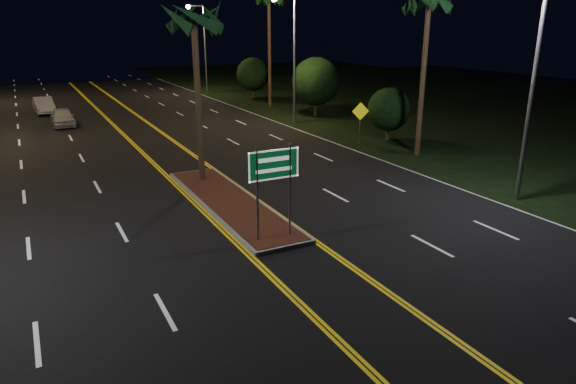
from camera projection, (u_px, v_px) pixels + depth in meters
ground at (316, 274)px, 15.19m from camera, size 120.00×120.00×0.00m
grass_right at (453, 101)px, 49.40m from camera, size 40.00×110.00×0.01m
median_island at (230, 202)px, 21.07m from camera, size 2.25×10.25×0.17m
highway_sign at (274, 173)px, 16.80m from camera, size 1.80×0.08×3.20m
streetlight_right_near at (530, 62)px, 19.76m from camera, size 1.91×0.44×9.00m
streetlight_right_mid at (290, 45)px, 36.63m from camera, size 1.91×0.44×9.00m
streetlight_right_far at (201, 38)px, 53.51m from camera, size 1.91×0.44×9.00m
palm_median at (194, 19)px, 21.79m from camera, size 2.40×2.40×8.30m
palm_right_near at (429, 1)px, 26.54m from camera, size 2.40×2.40×9.30m
shrub_near at (389, 109)px, 32.30m from camera, size 2.70×2.70×3.30m
shrub_mid at (316, 82)px, 40.71m from camera, size 3.78×3.78×4.62m
shrub_far at (253, 74)px, 50.87m from camera, size 3.24×3.24×3.96m
car_near at (62, 116)px, 37.19m from camera, size 1.93×4.50×1.50m
car_far at (44, 104)px, 42.57m from camera, size 2.22×4.67×1.52m
warning_sign at (360, 117)px, 31.20m from camera, size 1.05×0.30×2.58m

